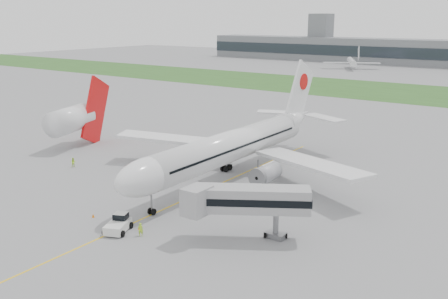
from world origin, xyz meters
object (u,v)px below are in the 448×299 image
Objects in this scene: ground_crew_near at (141,229)px; jet_bridge at (244,200)px; neighbor_aircraft at (74,119)px; airliner at (235,144)px; pushback_tug at (119,224)px.

jet_bridge is at bearing 174.21° from ground_crew_near.
neighbor_aircraft is (-41.64, 23.55, 5.04)m from ground_crew_near.
airliner is at bearing -118.76° from ground_crew_near.
jet_bridge reaches higher than ground_crew_near.
airliner is 2.93× the size of neighbor_aircraft.
airliner is at bearing -15.21° from neighbor_aircraft.
airliner is 26.52m from pushback_tug.
neighbor_aircraft is at bearing -176.86° from airliner.
airliner reaches higher than jet_bridge.
jet_bridge is (14.05, 6.88, 4.05)m from pushback_tug.
ground_crew_near is at bearing -82.03° from airliner.
airliner reaches higher than ground_crew_near.
ground_crew_near is (-10.73, -6.43, -4.14)m from jet_bridge.
jet_bridge is at bearing 2.55° from pushback_tug.
ground_crew_near is at bearing -47.84° from neighbor_aircraft.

